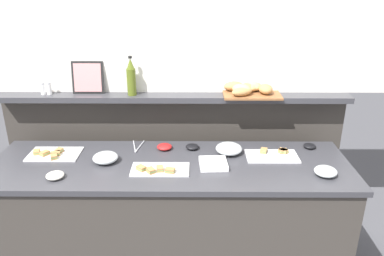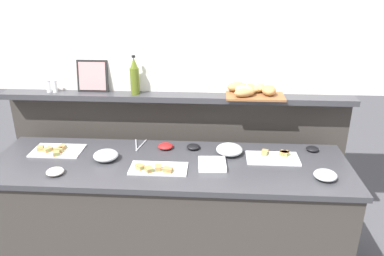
{
  "view_description": "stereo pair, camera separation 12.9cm",
  "coord_description": "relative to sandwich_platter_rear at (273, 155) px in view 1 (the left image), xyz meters",
  "views": [
    {
      "loc": [
        0.15,
        -2.13,
        2.03
      ],
      "look_at": [
        0.14,
        0.1,
        1.12
      ],
      "focal_mm": 35.42,
      "sensor_mm": 36.0,
      "label": 1
    },
    {
      "loc": [
        0.28,
        -2.13,
        2.03
      ],
      "look_at": [
        0.14,
        0.1,
        1.12
      ],
      "focal_mm": 35.42,
      "sensor_mm": 36.0,
      "label": 2
    }
  ],
  "objects": [
    {
      "name": "serving_tongs",
      "position": [
        -0.91,
        0.13,
        -0.0
      ],
      "size": [
        0.08,
        0.18,
        0.01
      ],
      "color": "#B7BABF",
      "rests_on": "buffet_counter"
    },
    {
      "name": "pepper_shaker",
      "position": [
        -1.54,
        0.34,
        0.35
      ],
      "size": [
        0.03,
        0.03,
        0.09
      ],
      "color": "white",
      "rests_on": "back_ledge_unit"
    },
    {
      "name": "condiment_bowl_dark",
      "position": [
        -1.33,
        -0.3,
        0.01
      ],
      "size": [
        0.1,
        0.1,
        0.04
      ],
      "primitive_type": "ellipsoid",
      "color": "silver",
      "rests_on": "buffet_counter"
    },
    {
      "name": "framed_picture",
      "position": [
        -1.27,
        0.38,
        0.42
      ],
      "size": [
        0.22,
        0.05,
        0.23
      ],
      "color": "black",
      "rests_on": "back_ledge_unit"
    },
    {
      "name": "ground_plane",
      "position": [
        -0.67,
        0.5,
        -0.93
      ],
      "size": [
        12.0,
        12.0,
        0.0
      ],
      "primitive_type": "plane",
      "color": "#4C4C51"
    },
    {
      "name": "buffet_counter",
      "position": [
        -0.67,
        -0.1,
        -0.47
      ],
      "size": [
        2.28,
        0.68,
        0.92
      ],
      "color": "#3D3833",
      "rests_on": "ground_plane"
    },
    {
      "name": "glass_bowl_small",
      "position": [
        0.26,
        -0.25,
        0.02
      ],
      "size": [
        0.13,
        0.13,
        0.05
      ],
      "color": "silver",
      "rests_on": "buffet_counter"
    },
    {
      "name": "sandwich_platter_front",
      "position": [
        -0.73,
        -0.2,
        0.0
      ],
      "size": [
        0.35,
        0.17,
        0.04
      ],
      "color": "silver",
      "rests_on": "buffet_counter"
    },
    {
      "name": "olive_oil_bottle",
      "position": [
        -0.96,
        0.33,
        0.43
      ],
      "size": [
        0.06,
        0.06,
        0.28
      ],
      "color": "#56661E",
      "rests_on": "back_ledge_unit"
    },
    {
      "name": "glass_bowl_medium",
      "position": [
        -0.29,
        0.04,
        0.02
      ],
      "size": [
        0.17,
        0.17,
        0.07
      ],
      "color": "silver",
      "rests_on": "buffet_counter"
    },
    {
      "name": "sandwich_platter_side",
      "position": [
        -1.45,
        0.01,
        0.0
      ],
      "size": [
        0.33,
        0.21,
        0.04
      ],
      "color": "white",
      "rests_on": "buffet_counter"
    },
    {
      "name": "sandwich_platter_rear",
      "position": [
        0.0,
        0.0,
        0.0
      ],
      "size": [
        0.34,
        0.19,
        0.04
      ],
      "color": "white",
      "rests_on": "buffet_counter"
    },
    {
      "name": "condiment_bowl_teal",
      "position": [
        0.28,
        0.13,
        0.01
      ],
      "size": [
        0.08,
        0.08,
        0.03
      ],
      "primitive_type": "ellipsoid",
      "color": "black",
      "rests_on": "buffet_counter"
    },
    {
      "name": "back_ledge_unit",
      "position": [
        -0.67,
        0.41,
        -0.28
      ],
      "size": [
        2.51,
        0.22,
        1.24
      ],
      "color": "#3D3833",
      "rests_on": "ground_plane"
    },
    {
      "name": "salt_shaker",
      "position": [
        -1.59,
        0.34,
        0.35
      ],
      "size": [
        0.03,
        0.03,
        0.09
      ],
      "color": "white",
      "rests_on": "back_ledge_unit"
    },
    {
      "name": "glass_bowl_large",
      "position": [
        -1.08,
        -0.09,
        0.02
      ],
      "size": [
        0.16,
        0.16,
        0.06
      ],
      "color": "silver",
      "rests_on": "buffet_counter"
    },
    {
      "name": "bread_basket",
      "position": [
        -0.13,
        0.36,
        0.35
      ],
      "size": [
        0.41,
        0.3,
        0.08
      ],
      "color": "brown",
      "rests_on": "back_ledge_unit"
    },
    {
      "name": "condiment_bowl_cream",
      "position": [
        -0.53,
        0.11,
        0.01
      ],
      "size": [
        0.09,
        0.09,
        0.03
      ],
      "primitive_type": "ellipsoid",
      "color": "black",
      "rests_on": "buffet_counter"
    },
    {
      "name": "condiment_bowl_red",
      "position": [
        -0.72,
        0.1,
        0.01
      ],
      "size": [
        0.1,
        0.1,
        0.04
      ],
      "primitive_type": "ellipsoid",
      "color": "red",
      "rests_on": "buffet_counter"
    },
    {
      "name": "napkin_stack",
      "position": [
        -0.4,
        -0.13,
        0.01
      ],
      "size": [
        0.18,
        0.18,
        0.03
      ],
      "primitive_type": "cube",
      "rotation": [
        0.0,
        0.0,
        0.06
      ],
      "color": "white",
      "rests_on": "buffet_counter"
    }
  ]
}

